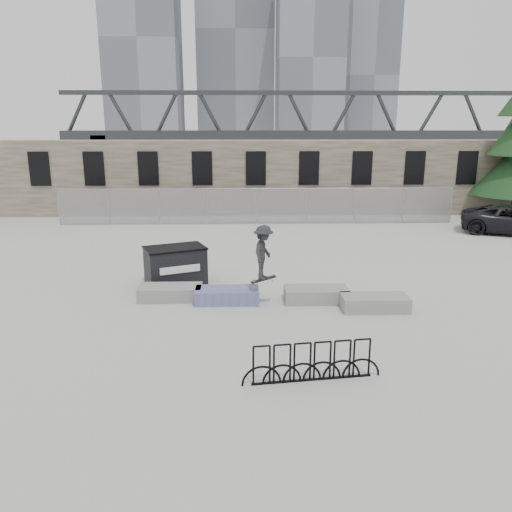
% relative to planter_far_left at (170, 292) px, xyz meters
% --- Properties ---
extents(ground, '(120.00, 120.00, 0.00)m').
position_rel_planter_far_left_xyz_m(ground, '(3.16, -0.09, -0.24)').
color(ground, '#AEAEA9').
rests_on(ground, ground).
extents(stone_wall, '(36.00, 2.58, 4.50)m').
position_rel_planter_far_left_xyz_m(stone_wall, '(3.16, 16.15, 2.01)').
color(stone_wall, brown).
rests_on(stone_wall, ground).
extents(chainlink_fence, '(22.06, 0.06, 2.02)m').
position_rel_planter_far_left_xyz_m(chainlink_fence, '(3.16, 12.41, 0.79)').
color(chainlink_fence, gray).
rests_on(chainlink_fence, ground).
extents(planter_far_left, '(2.00, 0.90, 0.45)m').
position_rel_planter_far_left_xyz_m(planter_far_left, '(0.00, 0.00, 0.00)').
color(planter_far_left, gray).
rests_on(planter_far_left, ground).
extents(planter_center_left, '(2.00, 0.90, 0.45)m').
position_rel_planter_far_left_xyz_m(planter_center_left, '(1.83, -0.33, 0.00)').
color(planter_center_left, navy).
rests_on(planter_center_left, ground).
extents(planter_center_right, '(2.00, 0.90, 0.45)m').
position_rel_planter_far_left_xyz_m(planter_center_right, '(4.66, -0.32, 0.00)').
color(planter_center_right, gray).
rests_on(planter_center_right, ground).
extents(planter_offset, '(2.00, 0.90, 0.45)m').
position_rel_planter_far_left_xyz_m(planter_offset, '(6.33, -1.12, 0.00)').
color(planter_offset, gray).
rests_on(planter_offset, ground).
extents(dumpster, '(2.36, 1.92, 1.34)m').
position_rel_planter_far_left_xyz_m(dumpster, '(-0.02, 1.58, 0.43)').
color(dumpster, black).
rests_on(dumpster, ground).
extents(bike_rack, '(3.12, 0.45, 0.90)m').
position_rel_planter_far_left_xyz_m(bike_rack, '(3.84, -5.38, 0.19)').
color(bike_rack, black).
rests_on(bike_rack, ground).
extents(skyline_towers, '(58.00, 28.00, 48.00)m').
position_rel_planter_far_left_xyz_m(skyline_towers, '(2.15, 93.73, 20.55)').
color(skyline_towers, slate).
rests_on(skyline_towers, ground).
extents(truss_bridge, '(70.00, 3.00, 9.80)m').
position_rel_planter_far_left_xyz_m(truss_bridge, '(13.16, 54.91, 3.89)').
color(truss_bridge, '#2D3033').
rests_on(truss_bridge, ground).
extents(skateboarder, '(0.93, 1.23, 1.82)m').
position_rel_planter_far_left_xyz_m(skateboarder, '(2.97, -0.54, 1.43)').
color(skateboarder, '#242527').
rests_on(skateboarder, ground).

